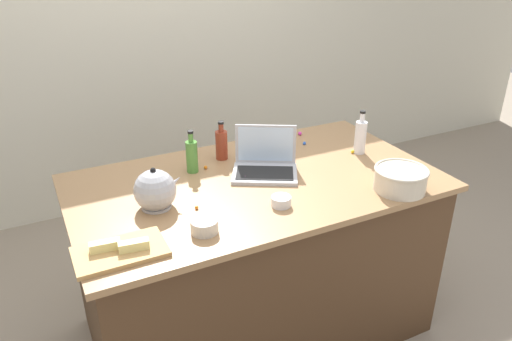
{
  "coord_description": "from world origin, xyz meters",
  "views": [
    {
      "loc": [
        -0.93,
        -1.87,
        1.96
      ],
      "look_at": [
        0.0,
        0.0,
        0.95
      ],
      "focal_mm": 34.56,
      "sensor_mm": 36.0,
      "label": 1
    }
  ],
  "objects_px": {
    "butter_stick_left": "(134,245)",
    "butter_stick_right": "(105,246)",
    "ramekin_small": "(281,201)",
    "bottle_vinegar": "(360,136)",
    "bottle_soy": "(222,144)",
    "mixing_bowl_large": "(400,179)",
    "laptop": "(265,164)",
    "kettle": "(155,191)",
    "ramekin_medium": "(204,226)",
    "bottle_olive": "(192,156)",
    "cutting_board": "(120,252)"
  },
  "relations": [
    {
      "from": "bottle_olive",
      "to": "butter_stick_left",
      "type": "relative_size",
      "value": 1.95
    },
    {
      "from": "butter_stick_right",
      "to": "kettle",
      "type": "bearing_deg",
      "value": 43.77
    },
    {
      "from": "kettle",
      "to": "butter_stick_right",
      "type": "relative_size",
      "value": 1.94
    },
    {
      "from": "mixing_bowl_large",
      "to": "ramekin_small",
      "type": "height_order",
      "value": "mixing_bowl_large"
    },
    {
      "from": "bottle_vinegar",
      "to": "cutting_board",
      "type": "height_order",
      "value": "bottle_vinegar"
    },
    {
      "from": "butter_stick_right",
      "to": "bottle_vinegar",
      "type": "bearing_deg",
      "value": 13.49
    },
    {
      "from": "laptop",
      "to": "kettle",
      "type": "distance_m",
      "value": 0.58
    },
    {
      "from": "mixing_bowl_large",
      "to": "ramekin_medium",
      "type": "relative_size",
      "value": 2.24
    },
    {
      "from": "mixing_bowl_large",
      "to": "bottle_olive",
      "type": "xyz_separation_m",
      "value": [
        -0.78,
        0.6,
        0.03
      ]
    },
    {
      "from": "kettle",
      "to": "ramekin_small",
      "type": "xyz_separation_m",
      "value": [
        0.48,
        -0.23,
        -0.06
      ]
    },
    {
      "from": "ramekin_medium",
      "to": "laptop",
      "type": "bearing_deg",
      "value": 38.82
    },
    {
      "from": "butter_stick_left",
      "to": "butter_stick_right",
      "type": "distance_m",
      "value": 0.1
    },
    {
      "from": "bottle_soy",
      "to": "butter_stick_left",
      "type": "xyz_separation_m",
      "value": [
        -0.62,
        -0.64,
        -0.05
      ]
    },
    {
      "from": "bottle_vinegar",
      "to": "cutting_board",
      "type": "relative_size",
      "value": 0.71
    },
    {
      "from": "bottle_vinegar",
      "to": "ramekin_medium",
      "type": "bearing_deg",
      "value": -160.7
    },
    {
      "from": "bottle_olive",
      "to": "kettle",
      "type": "xyz_separation_m",
      "value": [
        -0.26,
        -0.26,
        -0.01
      ]
    },
    {
      "from": "butter_stick_left",
      "to": "butter_stick_right",
      "type": "relative_size",
      "value": 1.0
    },
    {
      "from": "mixing_bowl_large",
      "to": "butter_stick_right",
      "type": "distance_m",
      "value": 1.3
    },
    {
      "from": "bottle_soy",
      "to": "butter_stick_left",
      "type": "relative_size",
      "value": 1.86
    },
    {
      "from": "mixing_bowl_large",
      "to": "kettle",
      "type": "height_order",
      "value": "kettle"
    },
    {
      "from": "bottle_soy",
      "to": "butter_stick_right",
      "type": "bearing_deg",
      "value": -140.17
    },
    {
      "from": "ramekin_small",
      "to": "ramekin_medium",
      "type": "distance_m",
      "value": 0.37
    },
    {
      "from": "butter_stick_right",
      "to": "ramekin_medium",
      "type": "relative_size",
      "value": 1.01
    },
    {
      "from": "kettle",
      "to": "bottle_vinegar",
      "type": "bearing_deg",
      "value": 4.16
    },
    {
      "from": "laptop",
      "to": "bottle_olive",
      "type": "distance_m",
      "value": 0.36
    },
    {
      "from": "cutting_board",
      "to": "ramekin_medium",
      "type": "relative_size",
      "value": 3.06
    },
    {
      "from": "butter_stick_left",
      "to": "butter_stick_right",
      "type": "xyz_separation_m",
      "value": [
        -0.09,
        0.05,
        0.0
      ]
    },
    {
      "from": "bottle_vinegar",
      "to": "bottle_olive",
      "type": "height_order",
      "value": "bottle_vinegar"
    },
    {
      "from": "bottle_soy",
      "to": "butter_stick_left",
      "type": "height_order",
      "value": "bottle_soy"
    },
    {
      "from": "bottle_olive",
      "to": "ramekin_small",
      "type": "height_order",
      "value": "bottle_olive"
    },
    {
      "from": "ramekin_small",
      "to": "mixing_bowl_large",
      "type": "bearing_deg",
      "value": -11.59
    },
    {
      "from": "bottle_soy",
      "to": "ramekin_medium",
      "type": "relative_size",
      "value": 1.88
    },
    {
      "from": "laptop",
      "to": "ramekin_medium",
      "type": "height_order",
      "value": "laptop"
    },
    {
      "from": "laptop",
      "to": "ramekin_small",
      "type": "bearing_deg",
      "value": -105.49
    },
    {
      "from": "mixing_bowl_large",
      "to": "laptop",
      "type": "bearing_deg",
      "value": 136.84
    },
    {
      "from": "butter_stick_right",
      "to": "mixing_bowl_large",
      "type": "bearing_deg",
      "value": -3.9
    },
    {
      "from": "kettle",
      "to": "butter_stick_left",
      "type": "height_order",
      "value": "kettle"
    },
    {
      "from": "bottle_soy",
      "to": "kettle",
      "type": "distance_m",
      "value": 0.56
    },
    {
      "from": "bottle_vinegar",
      "to": "bottle_soy",
      "type": "height_order",
      "value": "bottle_vinegar"
    },
    {
      "from": "bottle_olive",
      "to": "laptop",
      "type": "bearing_deg",
      "value": -27.76
    },
    {
      "from": "ramekin_small",
      "to": "bottle_vinegar",
      "type": "bearing_deg",
      "value": 25.52
    },
    {
      "from": "bottle_soy",
      "to": "butter_stick_right",
      "type": "height_order",
      "value": "bottle_soy"
    },
    {
      "from": "bottle_vinegar",
      "to": "butter_stick_left",
      "type": "relative_size",
      "value": 2.14
    },
    {
      "from": "bottle_soy",
      "to": "ramekin_small",
      "type": "xyz_separation_m",
      "value": [
        0.04,
        -0.57,
        -0.06
      ]
    },
    {
      "from": "bottle_vinegar",
      "to": "butter_stick_left",
      "type": "height_order",
      "value": "bottle_vinegar"
    },
    {
      "from": "laptop",
      "to": "butter_stick_left",
      "type": "xyz_separation_m",
      "value": [
        -0.74,
        -0.39,
        -0.01
      ]
    },
    {
      "from": "butter_stick_left",
      "to": "ramekin_medium",
      "type": "height_order",
      "value": "same"
    },
    {
      "from": "bottle_soy",
      "to": "butter_stick_right",
      "type": "distance_m",
      "value": 0.93
    },
    {
      "from": "kettle",
      "to": "laptop",
      "type": "bearing_deg",
      "value": 9.44
    },
    {
      "from": "butter_stick_left",
      "to": "ramekin_medium",
      "type": "bearing_deg",
      "value": 4.68
    }
  ]
}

